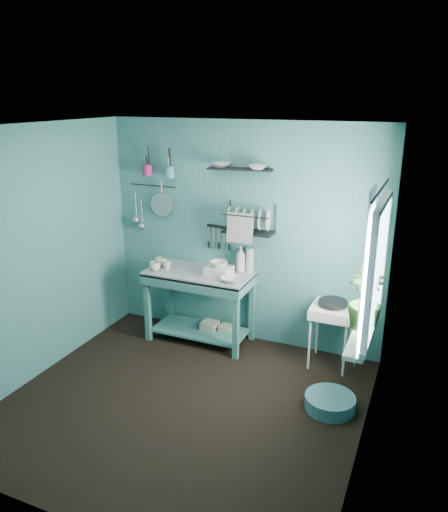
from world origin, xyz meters
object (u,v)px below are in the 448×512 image
at_px(mug_right, 161,262).
at_px(wash_tub, 219,271).
at_px(frying_pan, 333,302).
at_px(hotplate_stand, 331,335).
at_px(dish_rack, 249,218).
at_px(water_bottle, 250,260).
at_px(storage_tin_large, 210,330).
at_px(floor_basin, 330,402).
at_px(storage_tin_small, 226,333).
at_px(work_counter, 200,306).
at_px(utensil_cup_magenta, 147,170).
at_px(potted_plant, 365,300).
at_px(soap_bottle, 241,259).
at_px(mug_mid, 167,265).
at_px(colander, 162,205).
at_px(utensil_cup_teal, 170,172).
at_px(mug_left, 155,266).

xyz_separation_m(mug_right, wash_tub, (0.75, -0.02, 0.00)).
bearing_deg(frying_pan, hotplate_stand, 0.00).
bearing_deg(dish_rack, water_bottle, 96.97).
bearing_deg(storage_tin_large, floor_basin, -26.87).
xyz_separation_m(dish_rack, storage_tin_small, (-0.23, -0.08, -1.38)).
relative_size(work_counter, wash_tub, 4.27).
bearing_deg(utensil_cup_magenta, hotplate_stand, -4.24).
relative_size(water_bottle, potted_plant, 0.54).
relative_size(mug_right, utensil_cup_magenta, 0.95).
bearing_deg(dish_rack, soap_bottle, 159.44).
height_order(work_counter, mug_mid, mug_mid).
bearing_deg(storage_tin_large, hotplate_stand, -0.41).
bearing_deg(potted_plant, utensil_cup_magenta, 161.56).
bearing_deg(mug_right, frying_pan, 1.14).
bearing_deg(frying_pan, potted_plant, -61.19).
height_order(soap_bottle, colander, colander).
height_order(mug_right, wash_tub, wash_tub).
distance_m(utensil_cup_magenta, storage_tin_small, 2.10).
distance_m(dish_rack, utensil_cup_magenta, 1.35).
bearing_deg(storage_tin_small, soap_bottle, 45.00).
bearing_deg(storage_tin_small, hotplate_stand, -1.91).
distance_m(mug_mid, soap_bottle, 0.85).
distance_m(soap_bottle, frying_pan, 1.14).
bearing_deg(floor_basin, soap_bottle, 143.01).
xyz_separation_m(water_bottle, dish_rack, (0.01, -0.06, 0.49)).
bearing_deg(utensil_cup_teal, soap_bottle, -0.45).
height_order(utensil_cup_teal, storage_tin_large, utensil_cup_teal).
height_order(mug_left, utensil_cup_magenta, utensil_cup_magenta).
bearing_deg(floor_basin, utensil_cup_teal, 155.86).
bearing_deg(water_bottle, potted_plant, -32.98).
xyz_separation_m(utensil_cup_magenta, floor_basin, (2.43, -0.96, -1.85)).
height_order(frying_pan, utensil_cup_teal, utensil_cup_teal).
relative_size(hotplate_stand, utensil_cup_magenta, 5.19).
bearing_deg(potted_plant, mug_right, 164.27).
distance_m(mug_mid, water_bottle, 0.95).
bearing_deg(work_counter, dish_rack, 22.02).
distance_m(dish_rack, potted_plant, 1.65).
xyz_separation_m(mug_left, utensil_cup_magenta, (-0.27, 0.37, 1.02)).
bearing_deg(storage_tin_small, utensil_cup_teal, 170.48).
relative_size(dish_rack, colander, 1.96).
distance_m(potted_plant, storage_tin_large, 2.18).
distance_m(water_bottle, storage_tin_large, 0.99).
distance_m(hotplate_stand, floor_basin, 0.86).
distance_m(wash_tub, soap_bottle, 0.30).
xyz_separation_m(storage_tin_large, floor_basin, (1.59, -0.80, -0.04)).
xyz_separation_m(wash_tub, colander, (-0.84, 0.26, 0.62)).
xyz_separation_m(mug_right, storage_tin_small, (0.80, 0.08, -0.80)).
relative_size(mug_mid, soap_bottle, 0.33).
relative_size(potted_plant, floor_basin, 1.13).
distance_m(potted_plant, storage_tin_small, 2.03).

